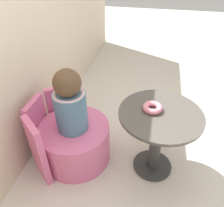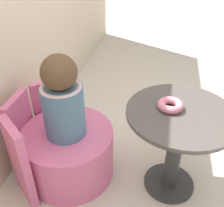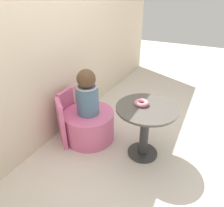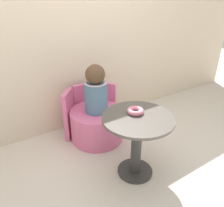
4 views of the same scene
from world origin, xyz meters
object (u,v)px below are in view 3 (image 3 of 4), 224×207
at_px(round_table, 145,122).
at_px(donut, 142,103).
at_px(child_figure, 87,94).
at_px(tub_chair, 89,125).

bearing_deg(round_table, donut, 72.82).
bearing_deg(donut, child_figure, 94.49).
height_order(tub_chair, child_figure, child_figure).
distance_m(child_figure, donut, 0.65).
xyz_separation_m(tub_chair, child_figure, (0.00, -0.00, 0.45)).
height_order(round_table, child_figure, child_figure).
bearing_deg(tub_chair, child_figure, -90.00).
bearing_deg(child_figure, tub_chair, 90.00).
relative_size(round_table, tub_chair, 1.03).
bearing_deg(donut, round_table, -107.18).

